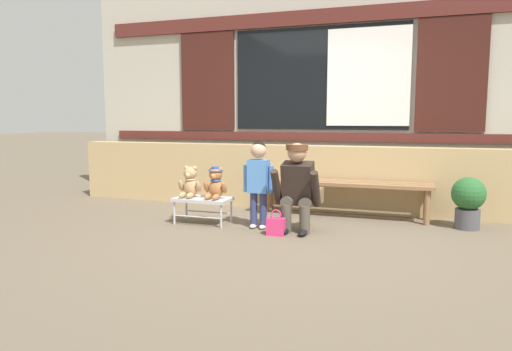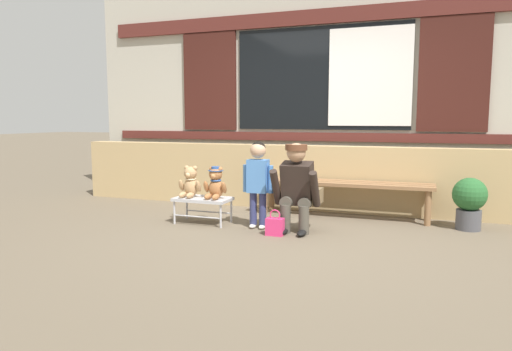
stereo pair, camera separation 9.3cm
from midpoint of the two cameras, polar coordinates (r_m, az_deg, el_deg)
ground_plane at (r=4.91m, az=3.73°, el=-7.16°), size 60.00×60.00×0.00m
brick_low_wall at (r=6.20m, az=7.42°, el=-0.26°), size 6.93×0.25×0.85m
shop_facade at (r=6.68m, az=8.62°, el=11.89°), size 7.07×0.26×3.55m
wooden_bench_long at (r=5.76m, az=11.18°, el=-1.40°), size 2.10×0.40×0.44m
small_display_bench at (r=5.37m, az=-6.05°, el=-3.06°), size 0.64×0.36×0.30m
teddy_bear_plain at (r=5.42m, az=-7.59°, el=-0.89°), size 0.28×0.26×0.36m
teddy_bear_with_hat at (r=5.28m, az=-4.50°, el=-0.96°), size 0.28×0.27×0.36m
child_standing at (r=5.05m, az=0.78°, el=0.07°), size 0.35×0.18×0.96m
adult_crouching at (r=4.93m, az=5.69°, el=-1.44°), size 0.50×0.49×0.95m
handbag_on_ground at (r=4.83m, az=2.90°, el=-6.23°), size 0.18×0.11×0.27m
potted_plant at (r=5.55m, az=25.16°, el=-2.79°), size 0.36×0.36×0.57m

